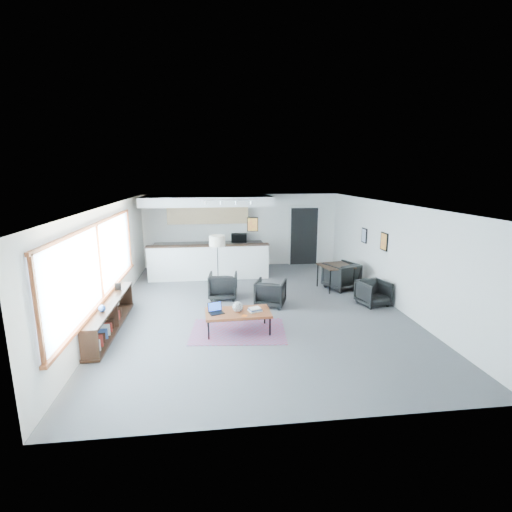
{
  "coord_description": "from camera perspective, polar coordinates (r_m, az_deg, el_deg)",
  "views": [
    {
      "loc": [
        -1.09,
        -8.83,
        3.32
      ],
      "look_at": [
        0.03,
        0.4,
        1.25
      ],
      "focal_mm": 26.0,
      "sensor_mm": 36.0,
      "label": 1
    }
  ],
  "objects": [
    {
      "name": "room",
      "position": [
        9.12,
        0.11,
        -0.23
      ],
      "size": [
        7.02,
        9.02,
        2.62
      ],
      "color": "#4D4D50",
      "rests_on": "ground"
    },
    {
      "name": "window",
      "position": [
        8.48,
        -22.98,
        -1.15
      ],
      "size": [
        0.1,
        5.95,
        1.66
      ],
      "color": "#8CBFFF",
      "rests_on": "room"
    },
    {
      "name": "console",
      "position": [
        8.62,
        -21.55,
        -8.67
      ],
      "size": [
        0.35,
        3.0,
        0.8
      ],
      "color": "black",
      "rests_on": "floor"
    },
    {
      "name": "kitchenette",
      "position": [
        12.68,
        -7.34,
        3.66
      ],
      "size": [
        4.2,
        1.96,
        2.6
      ],
      "color": "white",
      "rests_on": "floor"
    },
    {
      "name": "doorway",
      "position": [
        13.86,
        7.35,
        3.14
      ],
      "size": [
        1.1,
        0.12,
        2.15
      ],
      "color": "black",
      "rests_on": "room"
    },
    {
      "name": "track_light",
      "position": [
        11.07,
        -4.36,
        8.42
      ],
      "size": [
        1.6,
        0.07,
        0.15
      ],
      "color": "silver",
      "rests_on": "room"
    },
    {
      "name": "wall_art_lower",
      "position": [
        10.44,
        19.1,
        2.11
      ],
      "size": [
        0.03,
        0.38,
        0.48
      ],
      "color": "black",
      "rests_on": "room"
    },
    {
      "name": "wall_art_upper",
      "position": [
        11.61,
        16.31,
        3.04
      ],
      "size": [
        0.03,
        0.34,
        0.44
      ],
      "color": "black",
      "rests_on": "room"
    },
    {
      "name": "kilim_rug",
      "position": [
        8.14,
        -2.77,
        -11.47
      ],
      "size": [
        2.13,
        1.55,
        0.01
      ],
      "rotation": [
        0.0,
        0.0,
        -0.1
      ],
      "color": "#5F344F",
      "rests_on": "floor"
    },
    {
      "name": "coffee_table",
      "position": [
        7.98,
        -2.8,
        -8.78
      ],
      "size": [
        1.4,
        0.78,
        0.45
      ],
      "rotation": [
        0.0,
        0.0,
        0.03
      ],
      "color": "brown",
      "rests_on": "floor"
    },
    {
      "name": "laptop",
      "position": [
        7.94,
        -6.23,
        -8.22
      ],
      "size": [
        0.36,
        0.33,
        0.22
      ],
      "rotation": [
        0.0,
        0.0,
        0.33
      ],
      "color": "black",
      "rests_on": "coffee_table"
    },
    {
      "name": "ceramic_pot",
      "position": [
        7.92,
        -2.81,
        -7.82
      ],
      "size": [
        0.22,
        0.22,
        0.22
      ],
      "rotation": [
        0.0,
        0.0,
        -0.01
      ],
      "color": "gray",
      "rests_on": "coffee_table"
    },
    {
      "name": "book_stack",
      "position": [
        7.98,
        -0.16,
        -8.23
      ],
      "size": [
        0.32,
        0.28,
        0.08
      ],
      "rotation": [
        0.0,
        0.0,
        0.3
      ],
      "color": "silver",
      "rests_on": "coffee_table"
    },
    {
      "name": "coaster",
      "position": [
        7.75,
        -1.77,
        -9.16
      ],
      "size": [
        0.14,
        0.14,
        0.01
      ],
      "rotation": [
        0.0,
        0.0,
        -0.39
      ],
      "color": "#E5590C",
      "rests_on": "coffee_table"
    },
    {
      "name": "armchair_left",
      "position": [
        10.12,
        -5.1,
        -4.36
      ],
      "size": [
        0.81,
        0.77,
        0.77
      ],
      "primitive_type": "imported",
      "rotation": [
        0.0,
        0.0,
        3.04
      ],
      "color": "black",
      "rests_on": "floor"
    },
    {
      "name": "armchair_right",
      "position": [
        9.53,
        2.25,
        -5.49
      ],
      "size": [
        0.91,
        0.88,
        0.74
      ],
      "primitive_type": "imported",
      "rotation": [
        0.0,
        0.0,
        2.78
      ],
      "color": "black",
      "rests_on": "floor"
    },
    {
      "name": "floor_lamp",
      "position": [
        10.61,
        -5.98,
        2.03
      ],
      "size": [
        0.58,
        0.58,
        1.6
      ],
      "rotation": [
        0.0,
        0.0,
        0.3
      ],
      "color": "black",
      "rests_on": "floor"
    },
    {
      "name": "dining_table",
      "position": [
        11.02,
        12.16,
        -1.7
      ],
      "size": [
        1.0,
        1.0,
        0.72
      ],
      "rotation": [
        0.0,
        0.0,
        0.19
      ],
      "color": "black",
      "rests_on": "floor"
    },
    {
      "name": "dining_chair_near",
      "position": [
        10.03,
        17.58,
        -5.55
      ],
      "size": [
        0.71,
        0.68,
        0.6
      ],
      "primitive_type": "imported",
      "rotation": [
        0.0,
        0.0,
        0.26
      ],
      "color": "black",
      "rests_on": "floor"
    },
    {
      "name": "dining_chair_far",
      "position": [
        11.17,
        12.96,
        -3.1
      ],
      "size": [
        0.91,
        0.89,
        0.73
      ],
      "primitive_type": "imported",
      "rotation": [
        0.0,
        0.0,
        3.55
      ],
      "color": "black",
      "rests_on": "floor"
    },
    {
      "name": "microwave",
      "position": [
        13.2,
        -2.65,
        2.93
      ],
      "size": [
        0.56,
        0.34,
        0.37
      ],
      "primitive_type": "imported",
      "rotation": [
        0.0,
        0.0,
        -0.07
      ],
      "color": "black",
      "rests_on": "kitchenette"
    }
  ]
}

